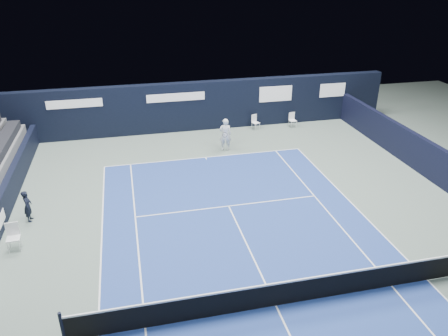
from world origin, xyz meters
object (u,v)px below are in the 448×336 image
object	(u,v)px
tennis_net	(277,294)
tennis_player	(225,134)
folding_chair_back_b	(292,119)
line_judge_chair	(13,235)
folding_chair_back_a	(255,119)

from	to	relation	value
tennis_net	tennis_player	bearing A→B (deg)	84.08
folding_chair_back_b	tennis_player	size ratio (longest dim) A/B	0.50
line_judge_chair	tennis_net	xyz separation A→B (m)	(8.66, -5.19, -0.10)
line_judge_chair	tennis_player	size ratio (longest dim) A/B	0.57
folding_chair_back_a	tennis_player	world-z (taller)	tennis_player
line_judge_chair	tennis_net	size ratio (longest dim) A/B	0.08
folding_chair_back_a	tennis_player	size ratio (longest dim) A/B	0.50
folding_chair_back_b	line_judge_chair	bearing A→B (deg)	-151.67
tennis_net	line_judge_chair	bearing A→B (deg)	149.07
tennis_player	folding_chair_back_b	bearing A→B (deg)	28.49
line_judge_chair	tennis_player	bearing A→B (deg)	33.21
tennis_net	tennis_player	world-z (taller)	tennis_player
line_judge_chair	folding_chair_back_a	bearing A→B (deg)	36.05
folding_chair_back_b	line_judge_chair	size ratio (longest dim) A/B	0.89
line_judge_chair	tennis_player	distance (m)	12.49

